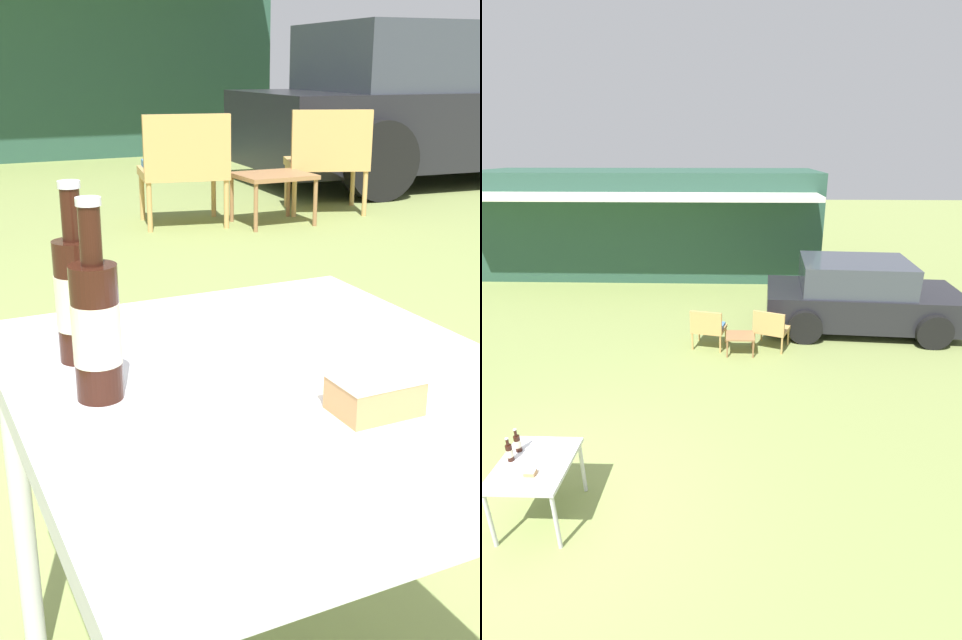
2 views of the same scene
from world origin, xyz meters
The scene contains 12 objects.
ground_plane centered at (0.00, 0.00, 0.00)m, with size 60.00×60.00×0.00m, color olive.
cabin_building centered at (-0.70, 9.88, 1.49)m, with size 9.98×4.52×2.95m.
parked_car centered at (4.50, 5.17, 0.70)m, with size 3.98×2.20×1.45m.
wicker_chair_cushioned centered at (1.45, 4.09, 0.43)m, with size 0.68×0.61×0.78m.
wicker_chair_plain centered at (2.62, 4.07, 0.44)m, with size 0.73×0.68×0.78m.
garden_side_table centered at (2.05, 3.88, 0.32)m, with size 0.52×0.45×0.36m.
patio_table centered at (0.00, 0.00, 0.61)m, with size 0.70×0.81×0.68m.
cake_on_plate centered at (0.04, -0.18, 0.70)m, with size 0.22×0.22×0.07m.
cola_bottle_near centered at (-0.23, 0.17, 0.78)m, with size 0.06×0.06×0.26m.
cola_bottle_far centered at (-0.24, 0.03, 0.78)m, with size 0.06×0.06×0.26m.
fork centered at (-0.03, -0.20, 0.69)m, with size 0.16×0.06×0.01m.
loose_bottle_cap centered at (0.03, 0.04, 0.69)m, with size 0.03×0.03×0.01m.
Camera 2 is at (1.94, -3.29, 3.52)m, focal length 24.00 mm.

